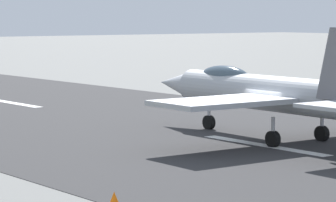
% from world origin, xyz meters
% --- Properties ---
extents(ground_plane, '(400.00, 400.00, 0.00)m').
position_xyz_m(ground_plane, '(0.00, 0.00, 0.00)').
color(ground_plane, slate).
extents(runway_strip, '(240.00, 26.00, 0.02)m').
position_xyz_m(runway_strip, '(-0.02, 0.00, 0.01)').
color(runway_strip, '#313031').
rests_on(runway_strip, ground).
extents(fighter_jet, '(17.19, 14.21, 5.54)m').
position_xyz_m(fighter_jet, '(0.15, -1.65, 2.35)').
color(fighter_jet, '#ABAFB6').
rests_on(fighter_jet, ground).
extents(marker_cone_near, '(0.44, 0.44, 0.55)m').
position_xyz_m(marker_cone_near, '(-7.91, 13.07, 0.28)').
color(marker_cone_near, orange).
rests_on(marker_cone_near, ground).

